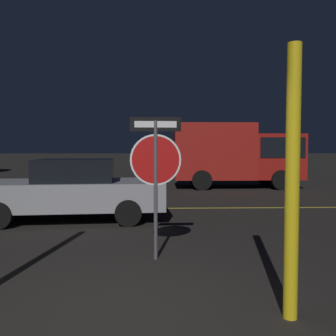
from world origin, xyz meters
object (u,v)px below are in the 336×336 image
Objects in this scene: stop_sign at (156,160)px; delivery_truck at (237,153)px; yellow_pole_right at (292,183)px; passing_car_2 at (71,190)px.

stop_sign is 11.49m from delivery_truck.
stop_sign is at bearing 123.33° from yellow_pole_right.
stop_sign is 4.00m from passing_car_2.
stop_sign is 2.52m from yellow_pole_right.
passing_car_2 is (-2.06, 3.33, -0.82)m from stop_sign.
passing_car_2 is at bearing 120.34° from stop_sign.
yellow_pole_right is (1.38, -2.10, -0.16)m from stop_sign.
delivery_truck is at bearing 79.97° from yellow_pole_right.
yellow_pole_right is at bearing -58.05° from stop_sign.
delivery_truck is (3.68, 10.88, -0.01)m from stop_sign.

